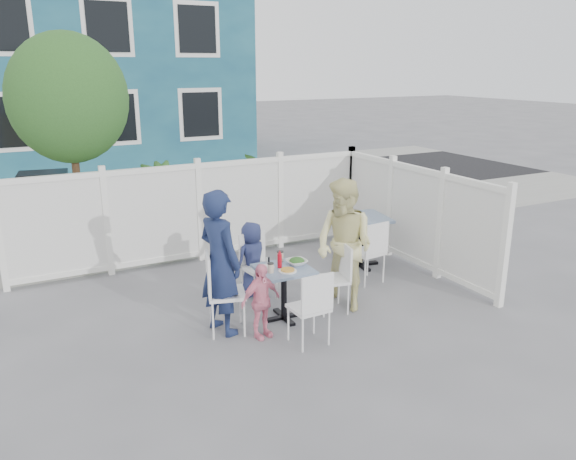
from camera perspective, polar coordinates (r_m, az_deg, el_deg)
name	(u,v)px	position (r m, az deg, el deg)	size (l,w,h in m)	color
ground	(256,316)	(7.27, -3.28, -8.75)	(80.00, 80.00, 0.00)	slate
near_sidewalk	(172,238)	(10.63, -11.72, -0.78)	(24.00, 2.60, 0.01)	gray
street	(129,198)	(14.12, -15.89, 3.19)	(24.00, 5.00, 0.01)	black
far_sidewalk	(105,176)	(17.11, -18.07, 5.26)	(24.00, 1.60, 0.01)	gray
building	(61,67)	(20.13, -22.03, 15.07)	(11.00, 6.00, 6.00)	navy
fence_back	(200,214)	(9.15, -8.97, 1.65)	(5.86, 0.08, 1.60)	white
fence_right	(414,218)	(9.00, 12.69, 1.20)	(0.08, 3.66, 1.60)	white
tree	(68,99)	(9.39, -21.41, 12.31)	(1.80, 1.62, 3.59)	#382316
utility_cabinet	(48,214)	(10.33, -23.22, 1.49)	(0.71, 0.51, 1.32)	yellow
potted_shrub_a	(162,208)	(9.69, -12.71, 2.16)	(0.86, 0.86, 1.53)	#264F1E
potted_shrub_b	(278,196)	(10.33, -1.00, 3.49)	(1.39, 1.21, 1.55)	#264F1E
main_table	(284,280)	(6.99, -0.42, -5.05)	(0.65, 0.65, 0.68)	#446082
spare_table	(361,228)	(8.88, 7.47, 0.22)	(0.88, 0.88, 0.81)	#446082
chair_left	(219,287)	(6.69, -7.03, -5.73)	(0.54, 0.55, 0.99)	white
chair_right	(338,273)	(7.27, 5.07, -4.35)	(0.46, 0.48, 0.89)	white
chair_back	(256,261)	(7.68, -3.24, -3.14)	(0.45, 0.43, 0.89)	white
chair_near	(312,303)	(6.35, 2.48, -7.46)	(0.42, 0.40, 0.89)	white
chair_spare	(371,248)	(8.20, 8.44, -1.81)	(0.47, 0.46, 0.94)	white
man	(220,262)	(6.61, -6.93, -3.28)	(0.64, 0.42, 1.75)	#19254B
woman	(344,245)	(7.25, 5.73, -1.55)	(0.84, 0.65, 1.72)	#DDD151
boy	(252,259)	(7.75, -3.68, -2.95)	(0.51, 0.33, 1.04)	navy
toddler	(261,301)	(6.57, -2.78, -7.22)	(0.53, 0.22, 0.91)	pink
plate_main	(288,271)	(6.82, -0.04, -4.18)	(0.22, 0.22, 0.01)	white
plate_side	(266,267)	(6.95, -2.25, -3.80)	(0.21, 0.21, 0.01)	white
salad_bowl	(297,262)	(7.05, 0.90, -3.28)	(0.26, 0.26, 0.06)	white
coffee_cup_a	(271,268)	(6.77, -1.78, -3.90)	(0.07, 0.07, 0.11)	beige
coffee_cup_b	(280,257)	(7.15, -0.80, -2.73)	(0.08, 0.08, 0.12)	beige
ketchup_bottle	(280,261)	(6.92, -0.86, -3.15)	(0.06, 0.06, 0.18)	#B30918
salt_shaker	(267,260)	(7.11, -2.17, -3.08)	(0.03, 0.03, 0.07)	white
pepper_shaker	(269,260)	(7.13, -1.98, -3.03)	(0.03, 0.03, 0.07)	black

